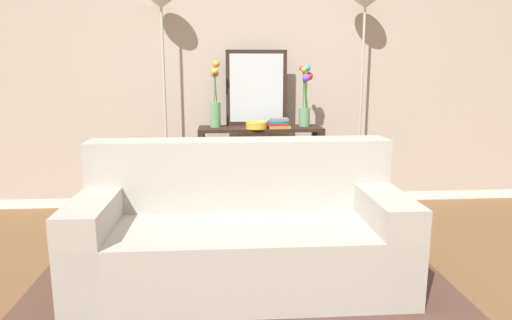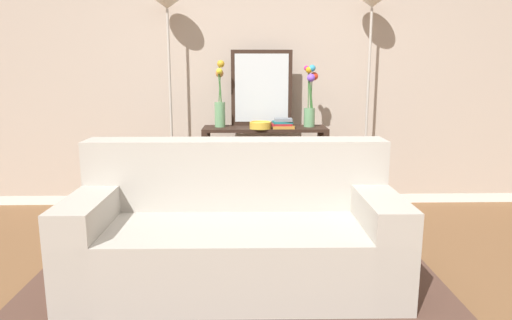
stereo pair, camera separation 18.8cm
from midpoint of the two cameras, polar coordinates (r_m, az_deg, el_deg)
name	(u,v)px [view 1 (the left image)]	position (r m, az deg, el deg)	size (l,w,h in m)	color
back_wall	(259,52)	(4.50, -0.91, 13.48)	(12.00, 0.15, 3.02)	white
area_rug	(243,291)	(2.88, -3.60, -16.17)	(2.62, 1.65, 0.01)	#51382D
couch	(241,234)	(2.90, -3.72, -9.29)	(1.99, 0.89, 0.88)	#ADA89E
console_table	(260,156)	(4.16, -0.74, 0.53)	(1.12, 0.36, 0.82)	black
floor_lamp_left	(163,46)	(4.24, -12.94, 13.80)	(0.28, 0.28, 1.96)	#B7B2A8
floor_lamp_right	(363,45)	(4.37, 12.13, 13.92)	(0.28, 0.28, 1.98)	#B7B2A8
wall_mirror	(256,88)	(4.24, -1.23, 9.03)	(0.56, 0.02, 0.69)	black
vase_tall_flowers	(215,102)	(4.12, -6.45, 7.24)	(0.10, 0.13, 0.60)	#669E6B
vase_short_flowers	(305,98)	(4.16, 4.92, 7.74)	(0.13, 0.12, 0.56)	#669E6B
fruit_bowl	(257,125)	(4.01, -1.26, 4.41)	(0.19, 0.19, 0.06)	gold
book_stack	(279,124)	(4.05, 1.53, 4.60)	(0.21, 0.15, 0.09)	#B77F33
book_row_under_console	(230,209)	(4.28, -4.58, -6.16)	(0.35, 0.18, 0.13)	#2D2D33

